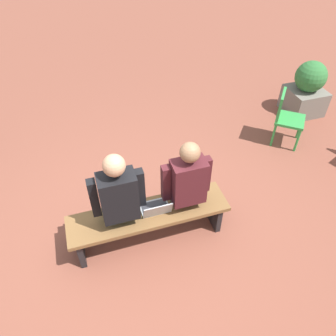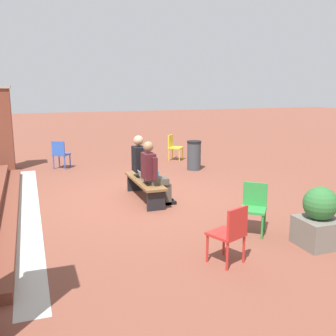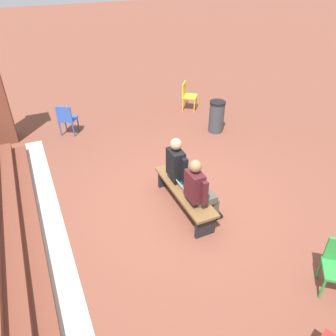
{
  "view_description": "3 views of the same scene",
  "coord_description": "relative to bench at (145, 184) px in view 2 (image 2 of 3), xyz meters",
  "views": [
    {
      "loc": [
        0.43,
        2.29,
        3.26
      ],
      "look_at": [
        -0.33,
        -0.13,
        0.93
      ],
      "focal_mm": 35.0,
      "sensor_mm": 36.0,
      "label": 1
    },
    {
      "loc": [
        -8.01,
        2.29,
        2.44
      ],
      "look_at": [
        -0.47,
        -0.39,
        0.76
      ],
      "focal_mm": 42.0,
      "sensor_mm": 36.0,
      "label": 2
    },
    {
      "loc": [
        -4.35,
        2.29,
        4.16
      ],
      "look_at": [
        0.15,
        0.23,
        0.85
      ],
      "focal_mm": 35.0,
      "sensor_mm": 36.0,
      "label": 3
    }
  ],
  "objects": [
    {
      "name": "ground_plane",
      "position": [
        0.07,
        -0.0,
        -0.35
      ],
      "size": [
        60.0,
        60.0,
        0.0
      ],
      "primitive_type": "plane",
      "color": "brown"
    },
    {
      "name": "concrete_strip",
      "position": [
        0.0,
        2.39,
        -0.35
      ],
      "size": [
        7.87,
        0.4,
        0.01
      ],
      "primitive_type": "cube",
      "color": "#B7B2A8",
      "rests_on": "ground"
    },
    {
      "name": "brick_pillar_right_of_steps",
      "position": [
        4.35,
        3.01,
        0.88
      ],
      "size": [
        0.64,
        0.64,
        2.44
      ],
      "color": "brown",
      "rests_on": "ground"
    },
    {
      "name": "bench",
      "position": [
        0.0,
        0.0,
        0.0
      ],
      "size": [
        1.8,
        0.44,
        0.45
      ],
      "color": "brown",
      "rests_on": "ground"
    },
    {
      "name": "person_student",
      "position": [
        -0.43,
        -0.07,
        0.36
      ],
      "size": [
        0.54,
        0.68,
        1.34
      ],
      "color": "#4C473D",
      "rests_on": "ground"
    },
    {
      "name": "person_adult",
      "position": [
        0.3,
        -0.07,
        0.38
      ],
      "size": [
        0.56,
        0.71,
        1.37
      ],
      "color": "teal",
      "rests_on": "ground"
    },
    {
      "name": "laptop",
      "position": [
        -0.08,
        0.01,
        0.15
      ],
      "size": [
        0.32,
        0.29,
        0.21
      ],
      "color": "#9EA0A5",
      "rests_on": "bench"
    },
    {
      "name": "plastic_chair_far_left",
      "position": [
        4.19,
        -2.23,
        0.13
      ],
      "size": [
        0.59,
        0.59,
        0.84
      ],
      "color": "gold",
      "rests_on": "ground"
    },
    {
      "name": "plastic_chair_far_right",
      "position": [
        4.0,
        1.45,
        0.13
      ],
      "size": [
        0.58,
        0.58,
        0.84
      ],
      "color": "#2D56B7",
      "rests_on": "ground"
    },
    {
      "name": "plastic_chair_near_bench_left",
      "position": [
        -3.43,
        -0.23,
        0.13
      ],
      "size": [
        0.55,
        0.55,
        0.84
      ],
      "color": "red",
      "rests_on": "ground"
    },
    {
      "name": "plastic_chair_by_pillar",
      "position": [
        -2.48,
        -1.18,
        0.13
      ],
      "size": [
        0.59,
        0.59,
        0.84
      ],
      "color": "#2D893D",
      "rests_on": "ground"
    },
    {
      "name": "planter",
      "position": [
        -3.31,
        -1.82,
        0.08
      ],
      "size": [
        0.6,
        0.6,
        0.94
      ],
      "color": "#6B665B",
      "rests_on": "ground"
    },
    {
      "name": "litter_bin",
      "position": [
        2.52,
        -2.25,
        0.08
      ],
      "size": [
        0.42,
        0.42,
        0.86
      ],
      "color": "#383D42",
      "rests_on": "ground"
    }
  ]
}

